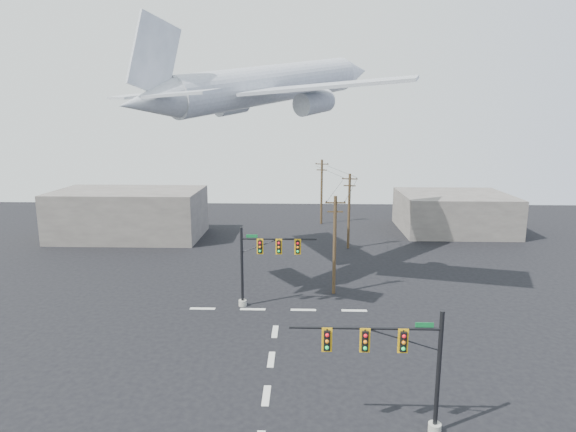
{
  "coord_description": "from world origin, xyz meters",
  "views": [
    {
      "loc": [
        1.96,
        -23.64,
        14.84
      ],
      "look_at": [
        1.02,
        5.0,
        8.99
      ],
      "focal_mm": 30.0,
      "sensor_mm": 36.0,
      "label": 1
    }
  ],
  "objects_px": {
    "utility_pole_b": "(349,210)",
    "airliner": "(271,85)",
    "utility_pole_c": "(322,191)",
    "signal_mast_near": "(400,364)",
    "utility_pole_a": "(335,243)",
    "signal_mast_far": "(260,262)"
  },
  "relations": [
    {
      "from": "utility_pole_b",
      "to": "airliner",
      "type": "height_order",
      "value": "airliner"
    },
    {
      "from": "signal_mast_far",
      "to": "utility_pole_a",
      "type": "xyz_separation_m",
      "value": [
        6.02,
        3.1,
        0.78
      ]
    },
    {
      "from": "signal_mast_far",
      "to": "airliner",
      "type": "distance_m",
      "value": 15.96
    },
    {
      "from": "utility_pole_c",
      "to": "utility_pole_a",
      "type": "bearing_deg",
      "value": -74.27
    },
    {
      "from": "utility_pole_c",
      "to": "airliner",
      "type": "relative_size",
      "value": 0.35
    },
    {
      "from": "signal_mast_far",
      "to": "signal_mast_near",
      "type": "bearing_deg",
      "value": -62.93
    },
    {
      "from": "utility_pole_b",
      "to": "airliner",
      "type": "distance_m",
      "value": 18.53
    },
    {
      "from": "signal_mast_near",
      "to": "utility_pole_c",
      "type": "height_order",
      "value": "utility_pole_c"
    },
    {
      "from": "utility_pole_a",
      "to": "airliner",
      "type": "relative_size",
      "value": 0.33
    },
    {
      "from": "utility_pole_a",
      "to": "airliner",
      "type": "height_order",
      "value": "airliner"
    },
    {
      "from": "signal_mast_far",
      "to": "utility_pole_a",
      "type": "bearing_deg",
      "value": 27.25
    },
    {
      "from": "utility_pole_a",
      "to": "airliner",
      "type": "distance_m",
      "value": 15.07
    },
    {
      "from": "signal_mast_far",
      "to": "airliner",
      "type": "xyz_separation_m",
      "value": [
        0.43,
        7.63,
        14.01
      ]
    },
    {
      "from": "signal_mast_far",
      "to": "utility_pole_a",
      "type": "height_order",
      "value": "utility_pole_a"
    },
    {
      "from": "utility_pole_b",
      "to": "utility_pole_c",
      "type": "distance_m",
      "value": 13.43
    },
    {
      "from": "utility_pole_a",
      "to": "utility_pole_c",
      "type": "height_order",
      "value": "utility_pole_c"
    },
    {
      "from": "signal_mast_near",
      "to": "utility_pole_a",
      "type": "distance_m",
      "value": 18.76
    },
    {
      "from": "signal_mast_near",
      "to": "utility_pole_b",
      "type": "bearing_deg",
      "value": 88.92
    },
    {
      "from": "signal_mast_near",
      "to": "utility_pole_c",
      "type": "bearing_deg",
      "value": 92.51
    },
    {
      "from": "utility_pole_c",
      "to": "airliner",
      "type": "height_order",
      "value": "airliner"
    },
    {
      "from": "utility_pole_a",
      "to": "signal_mast_far",
      "type": "bearing_deg",
      "value": -152.52
    },
    {
      "from": "signal_mast_near",
      "to": "airliner",
      "type": "xyz_separation_m",
      "value": [
        -7.52,
        23.18,
        14.13
      ]
    }
  ]
}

